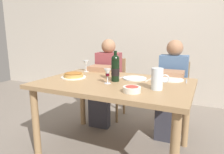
{
  "coord_description": "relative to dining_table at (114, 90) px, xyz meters",
  "views": [
    {
      "loc": [
        0.83,
        -1.8,
        1.22
      ],
      "look_at": [
        -0.03,
        0.0,
        0.8
      ],
      "focal_mm": 32.61,
      "sensor_mm": 36.0,
      "label": 1
    }
  ],
  "objects": [
    {
      "name": "ground_plane",
      "position": [
        0.0,
        0.0,
        -0.67
      ],
      "size": [
        8.0,
        8.0,
        0.0
      ],
      "primitive_type": "plane",
      "color": "slate"
    },
    {
      "name": "back_wall",
      "position": [
        0.0,
        1.96,
        0.73
      ],
      "size": [
        8.0,
        0.1,
        2.8
      ],
      "primitive_type": "cube",
      "color": "beige",
      "rests_on": "ground"
    },
    {
      "name": "dining_table",
      "position": [
        0.0,
        0.0,
        0.0
      ],
      "size": [
        1.5,
        1.0,
        0.76
      ],
      "color": "#9E7A51",
      "rests_on": "ground"
    },
    {
      "name": "wine_bottle",
      "position": [
        -0.0,
        0.02,
        0.23
      ],
      "size": [
        0.08,
        0.08,
        0.31
      ],
      "color": "black",
      "rests_on": "dining_table"
    },
    {
      "name": "water_pitcher",
      "position": [
        0.45,
        -0.12,
        0.17
      ],
      "size": [
        0.15,
        0.1,
        0.19
      ],
      "color": "silver",
      "rests_on": "dining_table"
    },
    {
      "name": "baked_tart",
      "position": [
        -0.48,
        -0.02,
        0.12
      ],
      "size": [
        0.27,
        0.27,
        0.06
      ],
      "color": "white",
      "rests_on": "dining_table"
    },
    {
      "name": "salad_bowl",
      "position": [
        0.29,
        -0.29,
        0.12
      ],
      "size": [
        0.15,
        0.15,
        0.05
      ],
      "color": "silver",
      "rests_on": "dining_table"
    },
    {
      "name": "wine_glass_left_diner",
      "position": [
        -0.03,
        -0.1,
        0.19
      ],
      "size": [
        0.07,
        0.07,
        0.14
      ],
      "color": "silver",
      "rests_on": "dining_table"
    },
    {
      "name": "wine_glass_right_diner",
      "position": [
        -0.56,
        0.37,
        0.19
      ],
      "size": [
        0.07,
        0.07,
        0.14
      ],
      "color": "silver",
      "rests_on": "dining_table"
    },
    {
      "name": "dinner_plate_left_setting",
      "position": [
        0.14,
        0.21,
        0.1
      ],
      "size": [
        0.25,
        0.25,
        0.01
      ],
      "primitive_type": "cylinder",
      "color": "silver",
      "rests_on": "dining_table"
    },
    {
      "name": "dinner_plate_right_setting",
      "position": [
        0.5,
        0.32,
        0.1
      ],
      "size": [
        0.25,
        0.25,
        0.01
      ],
      "primitive_type": "cylinder",
      "color": "white",
      "rests_on": "dining_table"
    },
    {
      "name": "fork_left_setting",
      "position": [
        -0.01,
        0.21,
        0.09
      ],
      "size": [
        0.03,
        0.16,
        0.0
      ],
      "primitive_type": "cube",
      "rotation": [
        0.0,
        0.0,
        1.44
      ],
      "color": "silver",
      "rests_on": "dining_table"
    },
    {
      "name": "knife_left_setting",
      "position": [
        0.29,
        0.21,
        0.09
      ],
      "size": [
        0.02,
        0.18,
        0.0
      ],
      "primitive_type": "cube",
      "rotation": [
        0.0,
        0.0,
        1.5
      ],
      "color": "silver",
      "rests_on": "dining_table"
    },
    {
      "name": "knife_right_setting",
      "position": [
        0.65,
        0.32,
        0.09
      ],
      "size": [
        0.03,
        0.18,
        0.0
      ],
      "primitive_type": "cube",
      "rotation": [
        0.0,
        0.0,
        1.68
      ],
      "color": "silver",
      "rests_on": "dining_table"
    },
    {
      "name": "spoon_right_setting",
      "position": [
        0.35,
        0.32,
        0.09
      ],
      "size": [
        0.03,
        0.16,
        0.0
      ],
      "primitive_type": "cube",
      "rotation": [
        0.0,
        0.0,
        1.68
      ],
      "color": "silver",
      "rests_on": "dining_table"
    },
    {
      "name": "chair_left",
      "position": [
        -0.46,
        0.9,
        -0.17
      ],
      "size": [
        0.43,
        0.43,
        0.87
      ],
      "rotation": [
        0.0,
        0.0,
        3.22
      ],
      "color": "#9E7A51",
      "rests_on": "ground"
    },
    {
      "name": "diner_left",
      "position": [
        -0.44,
        0.67,
        -0.05
      ],
      "size": [
        0.36,
        0.52,
        1.16
      ],
      "rotation": [
        0.0,
        0.0,
        3.22
      ],
      "color": "#8E3D42",
      "rests_on": "ground"
    },
    {
      "name": "chair_right",
      "position": [
        0.45,
        0.92,
        -0.17
      ],
      "size": [
        0.42,
        0.42,
        0.87
      ],
      "rotation": [
        0.0,
        0.0,
        3.18
      ],
      "color": "#9E7A51",
      "rests_on": "ground"
    },
    {
      "name": "diner_right",
      "position": [
        0.45,
        0.68,
        -0.05
      ],
      "size": [
        0.35,
        0.51,
        1.16
      ],
      "rotation": [
        0.0,
        0.0,
        3.18
      ],
      "color": "#4C6B93",
      "rests_on": "ground"
    }
  ]
}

